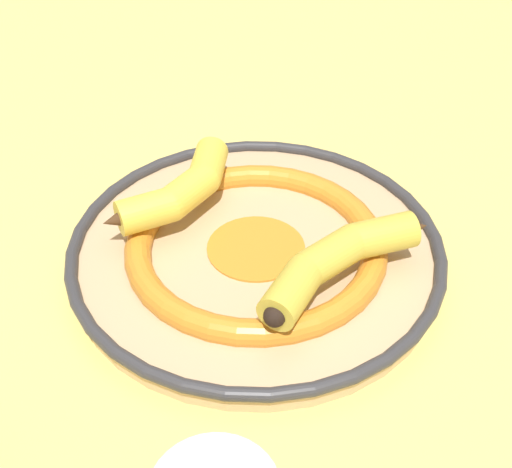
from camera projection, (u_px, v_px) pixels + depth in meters
name	position (u px, v px, depth m)	size (l,w,h in m)	color
ground_plane	(243.00, 260.00, 0.76)	(2.80, 2.80, 0.00)	#E5CC6B
decorative_bowl	(256.00, 250.00, 0.74)	(0.39, 0.39, 0.04)	tan
banana_a	(338.00, 258.00, 0.67)	(0.21, 0.07, 0.04)	gold
banana_b	(180.00, 190.00, 0.75)	(0.18, 0.09, 0.04)	yellow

